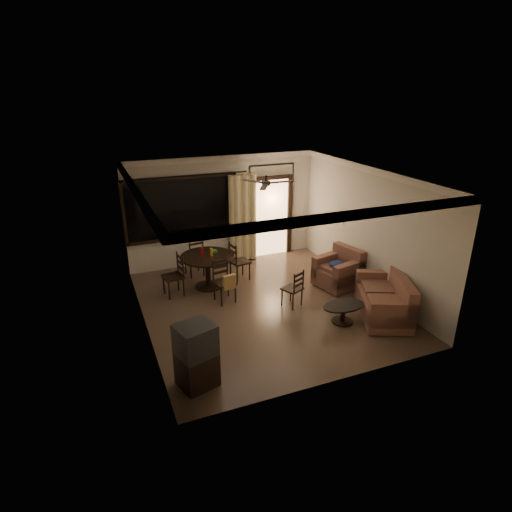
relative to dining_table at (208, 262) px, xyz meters
name	(u,v)px	position (x,y,z in m)	size (l,w,h in m)	color
ground	(265,305)	(0.87, -1.35, -0.61)	(5.50, 5.50, 0.00)	#7F6651
room_shell	(259,201)	(1.46, 0.42, 1.22)	(5.50, 6.70, 5.50)	beige
dining_table	(208,262)	(0.00, 0.00, 0.00)	(1.24, 1.24, 1.00)	black
dining_chair_west	(174,283)	(-0.83, -0.13, -0.33)	(0.48, 0.48, 0.95)	black
dining_chair_east	(240,268)	(0.83, 0.13, -0.33)	(0.48, 0.48, 0.95)	black
dining_chair_south	(225,289)	(0.13, -0.85, -0.31)	(0.48, 0.53, 0.95)	black
dining_chair_north	(195,264)	(-0.12, 0.78, -0.33)	(0.48, 0.48, 0.95)	black
tv_cabinet	(196,355)	(-1.15, -3.35, -0.08)	(0.67, 0.64, 1.07)	black
sofa	(386,300)	(2.97, -2.68, -0.27)	(1.46, 1.84, 0.87)	#4D2A23
armchair	(339,271)	(2.87, -1.09, -0.25)	(1.05, 1.05, 0.88)	#4D2A23
coffee_table	(343,311)	(2.02, -2.57, -0.36)	(0.87, 0.52, 0.38)	black
side_chair	(292,295)	(1.40, -1.58, -0.36)	(0.49, 0.49, 0.84)	black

